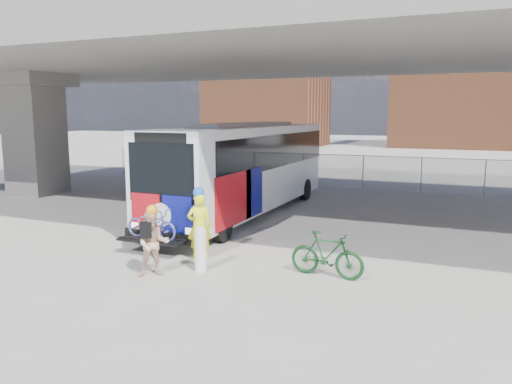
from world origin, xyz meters
The scene contains 9 objects.
ground centered at (0.00, 0.00, 0.00)m, with size 160.00×160.00×0.00m, color #9E9991.
bus centered at (-2.00, 3.37, 2.11)m, with size 2.67×12.91×3.69m.
overpass centered at (0.00, 4.00, 6.54)m, with size 40.00×16.00×7.95m.
chainlink_fence centered at (0.00, 12.00, 1.42)m, with size 30.00×0.06×30.00m.
brick_buildings centered at (1.23, 48.23, 5.42)m, with size 54.00×22.00×12.00m.
bollard centered at (0.02, -3.93, 0.64)m, with size 0.31×0.31×1.20m.
cyclist_hivis centered at (-0.57, -2.96, 0.99)m, with size 0.81×0.75×2.05m.
cyclist_tan centered at (-0.88, -4.75, 0.86)m, with size 1.03×0.99×1.83m.
bike_parked centered at (3.14, -3.09, 0.57)m, with size 0.54×1.91×1.15m, color #133C1B.
Camera 1 is at (6.27, -14.83, 4.05)m, focal length 35.00 mm.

